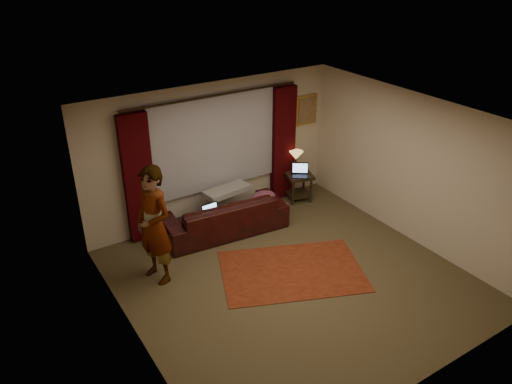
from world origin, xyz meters
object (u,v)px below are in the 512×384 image
at_px(end_table, 298,187).
at_px(laptop_table, 300,171).
at_px(sofa, 224,209).
at_px(tiffany_lamp, 296,162).
at_px(laptop_sofa, 213,212).
at_px(person, 154,226).

relative_size(end_table, laptop_table, 1.59).
bearing_deg(end_table, sofa, -171.78).
distance_m(tiffany_lamp, laptop_table, 0.25).
bearing_deg(laptop_sofa, tiffany_lamp, 11.36).
bearing_deg(tiffany_lamp, person, -162.97).
bearing_deg(laptop_table, person, -131.34).
xyz_separation_m(laptop_sofa, end_table, (2.20, 0.45, -0.28)).
height_order(end_table, person, person).
height_order(end_table, tiffany_lamp, tiffany_lamp).
bearing_deg(laptop_table, end_table, 95.42).
bearing_deg(sofa, end_table, -166.72).
relative_size(sofa, laptop_table, 6.15).
relative_size(sofa, person, 1.18).
bearing_deg(laptop_sofa, laptop_table, 6.10).
bearing_deg(sofa, tiffany_lamp, -163.57).
distance_m(sofa, person, 1.78).
bearing_deg(sofa, laptop_sofa, 35.22).
bearing_deg(laptop_table, laptop_sofa, -136.13).
relative_size(laptop_sofa, tiffany_lamp, 0.77).
bearing_deg(end_table, laptop_table, -119.38).
xyz_separation_m(tiffany_lamp, laptop_table, (-0.05, -0.22, -0.10)).
bearing_deg(tiffany_lamp, laptop_sofa, -165.68).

